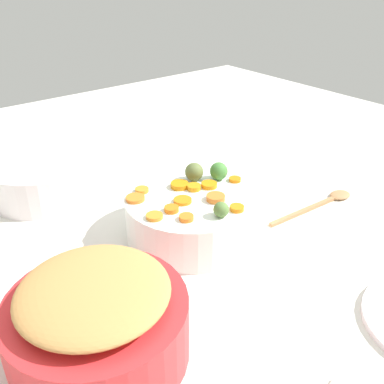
{
  "coord_description": "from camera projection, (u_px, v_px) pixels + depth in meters",
  "views": [
    {
      "loc": [
        0.61,
        -0.51,
        0.57
      ],
      "look_at": [
        -0.02,
        0.0,
        0.12
      ],
      "focal_mm": 41.04,
      "sensor_mm": 36.0,
      "label": 1
    }
  ],
  "objects": [
    {
      "name": "carrot_slice_0",
      "position": [
        186.0,
        218.0,
        0.84
      ],
      "size": [
        0.04,
        0.04,
        0.01
      ],
      "primitive_type": "cylinder",
      "rotation": [
        0.0,
        0.0,
        2.51
      ],
      "color": "orange",
      "rests_on": "serving_bowl_carrots"
    },
    {
      "name": "stuffing_mound",
      "position": [
        93.0,
        291.0,
        0.62
      ],
      "size": [
        0.22,
        0.22,
        0.04
      ],
      "primitive_type": "ellipsoid",
      "color": "tan",
      "rests_on": "metal_pot"
    },
    {
      "name": "metal_pot",
      "position": [
        98.0,
        328.0,
        0.66
      ],
      "size": [
        0.27,
        0.27,
        0.1
      ],
      "primitive_type": "cylinder",
      "color": "red",
      "rests_on": "tabletop"
    },
    {
      "name": "brussels_sprout_2",
      "position": [
        219.0,
        171.0,
        0.99
      ],
      "size": [
        0.04,
        0.04,
        0.04
      ],
      "primitive_type": "sphere",
      "color": "#437F36",
      "rests_on": "serving_bowl_carrots"
    },
    {
      "name": "carrot_slice_9",
      "position": [
        216.0,
        198.0,
        0.91
      ],
      "size": [
        0.06,
        0.06,
        0.01
      ],
      "primitive_type": "cylinder",
      "rotation": [
        0.0,
        0.0,
        5.42
      ],
      "color": "orange",
      "rests_on": "serving_bowl_carrots"
    },
    {
      "name": "brussels_sprout_1",
      "position": [
        194.0,
        172.0,
        0.98
      ],
      "size": [
        0.04,
        0.04,
        0.04
      ],
      "primitive_type": "sphere",
      "color": "#5D6C38",
      "rests_on": "serving_bowl_carrots"
    },
    {
      "name": "wooden_spoon",
      "position": [
        327.0,
        201.0,
        1.09
      ],
      "size": [
        0.05,
        0.27,
        0.01
      ],
      "color": "#B27C4F",
      "rests_on": "tabletop"
    },
    {
      "name": "carrot_slice_8",
      "position": [
        237.0,
        208.0,
        0.87
      ],
      "size": [
        0.04,
        0.04,
        0.01
      ],
      "primitive_type": "cylinder",
      "rotation": [
        0.0,
        0.0,
        2.58
      ],
      "color": "orange",
      "rests_on": "serving_bowl_carrots"
    },
    {
      "name": "carrot_slice_5",
      "position": [
        180.0,
        185.0,
        0.96
      ],
      "size": [
        0.05,
        0.05,
        0.01
      ],
      "primitive_type": "cylinder",
      "rotation": [
        0.0,
        0.0,
        2.79
      ],
      "color": "orange",
      "rests_on": "serving_bowl_carrots"
    },
    {
      "name": "carrot_slice_4",
      "position": [
        235.0,
        179.0,
        0.99
      ],
      "size": [
        0.04,
        0.04,
        0.01
      ],
      "primitive_type": "cylinder",
      "rotation": [
        0.0,
        0.0,
        2.41
      ],
      "color": "orange",
      "rests_on": "serving_bowl_carrots"
    },
    {
      "name": "carrot_slice_6",
      "position": [
        209.0,
        185.0,
        0.96
      ],
      "size": [
        0.05,
        0.05,
        0.01
      ],
      "primitive_type": "cylinder",
      "rotation": [
        0.0,
        0.0,
        4.02
      ],
      "color": "orange",
      "rests_on": "serving_bowl_carrots"
    },
    {
      "name": "carrot_slice_10",
      "position": [
        153.0,
        215.0,
        0.85
      ],
      "size": [
        0.05,
        0.05,
        0.01
      ],
      "primitive_type": "cylinder",
      "rotation": [
        0.0,
        0.0,
        2.37
      ],
      "color": "orange",
      "rests_on": "serving_bowl_carrots"
    },
    {
      "name": "carrot_slice_11",
      "position": [
        183.0,
        200.0,
        0.9
      ],
      "size": [
        0.05,
        0.05,
        0.01
      ],
      "primitive_type": "cylinder",
      "rotation": [
        0.0,
        0.0,
        6.03
      ],
      "color": "orange",
      "rests_on": "serving_bowl_carrots"
    },
    {
      "name": "brussels_sprout_0",
      "position": [
        221.0,
        210.0,
        0.85
      ],
      "size": [
        0.03,
        0.03,
        0.03
      ],
      "primitive_type": "sphere",
      "color": "#55783A",
      "rests_on": "serving_bowl_carrots"
    },
    {
      "name": "tabletop",
      "position": [
        198.0,
        242.0,
        0.96
      ],
      "size": [
        2.4,
        2.4,
        0.02
      ],
      "primitive_type": "cube",
      "color": "silver",
      "rests_on": "ground"
    },
    {
      "name": "serving_bowl_carrots",
      "position": [
        192.0,
        215.0,
        0.95
      ],
      "size": [
        0.28,
        0.28,
        0.09
      ],
      "primitive_type": "cylinder",
      "color": "white",
      "rests_on": "tabletop"
    },
    {
      "name": "carrot_slice_7",
      "position": [
        170.0,
        208.0,
        0.87
      ],
      "size": [
        0.04,
        0.04,
        0.01
      ],
      "primitive_type": "cylinder",
      "rotation": [
        0.0,
        0.0,
        5.85
      ],
      "color": "orange",
      "rests_on": "serving_bowl_carrots"
    },
    {
      "name": "carrot_slice_1",
      "position": [
        135.0,
        198.0,
        0.91
      ],
      "size": [
        0.05,
        0.05,
        0.01
      ],
      "primitive_type": "cylinder",
      "rotation": [
        0.0,
        0.0,
        0.44
      ],
      "color": "orange",
      "rests_on": "serving_bowl_carrots"
    },
    {
      "name": "carrot_slice_2",
      "position": [
        194.0,
        187.0,
        0.95
      ],
      "size": [
        0.03,
        0.03,
        0.01
      ],
      "primitive_type": "cylinder",
      "rotation": [
        0.0,
        0.0,
        6.25
      ],
      "color": "orange",
      "rests_on": "serving_bowl_carrots"
    },
    {
      "name": "casserole_dish",
      "position": [
        41.0,
        179.0,
        1.11
      ],
      "size": [
        0.26,
        0.26,
        0.09
      ],
      "primitive_type": "cylinder",
      "color": "white",
      "rests_on": "tabletop"
    },
    {
      "name": "carrot_slice_3",
      "position": [
        142.0,
        190.0,
        0.94
      ],
      "size": [
        0.03,
        0.03,
        0.01
      ],
      "primitive_type": "cylinder",
      "rotation": [
        0.0,
        0.0,
        4.64
      ],
      "color": "orange",
      "rests_on": "serving_bowl_carrots"
    }
  ]
}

